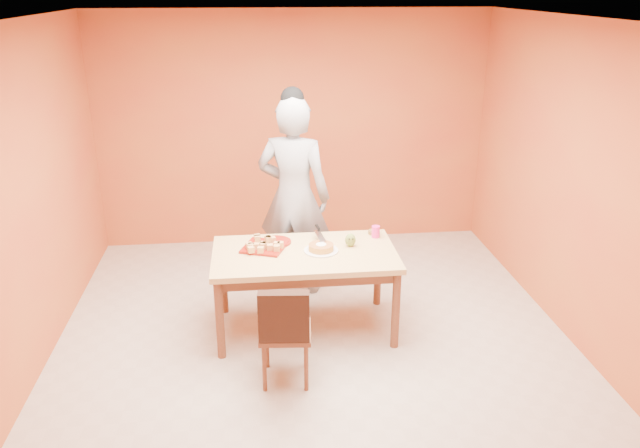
{
  "coord_description": "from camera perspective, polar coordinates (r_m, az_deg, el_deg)",
  "views": [
    {
      "loc": [
        -0.47,
        -4.61,
        2.95
      ],
      "look_at": [
        0.07,
        0.3,
        1.03
      ],
      "focal_mm": 35.0,
      "sensor_mm": 36.0,
      "label": 1
    }
  ],
  "objects": [
    {
      "name": "wall_right",
      "position": [
        5.59,
        23.2,
        2.82
      ],
      "size": [
        0.0,
        5.0,
        5.0
      ],
      "primitive_type": "plane",
      "rotation": [
        1.57,
        0.0,
        -1.57
      ],
      "color": "#B7622A",
      "rests_on": "floor"
    },
    {
      "name": "wall_back",
      "position": [
        7.31,
        -2.45,
        8.54
      ],
      "size": [
        4.5,
        0.0,
        4.5
      ],
      "primitive_type": "plane",
      "rotation": [
        1.57,
        0.0,
        0.0
      ],
      "color": "#B7622A",
      "rests_on": "floor"
    },
    {
      "name": "magenta_glass",
      "position": [
        5.75,
        5.11,
        -0.7
      ],
      "size": [
        0.08,
        0.08,
        0.11
      ],
      "primitive_type": "cylinder",
      "rotation": [
        0.0,
        0.0,
        0.01
      ],
      "color": "#E22184",
      "rests_on": "dining_table"
    },
    {
      "name": "egg_ornament",
      "position": [
        5.53,
        2.8,
        -1.47
      ],
      "size": [
        0.11,
        0.09,
        0.12
      ],
      "primitive_type": "ellipsoid",
      "rotation": [
        0.0,
        0.0,
        0.17
      ],
      "color": "olive",
      "rests_on": "dining_table"
    },
    {
      "name": "white_cake_plate",
      "position": [
        5.44,
        0.1,
        -2.44
      ],
      "size": [
        0.39,
        0.39,
        0.01
      ],
      "primitive_type": "cylinder",
      "rotation": [
        0.0,
        0.0,
        -0.39
      ],
      "color": "silver",
      "rests_on": "dining_table"
    },
    {
      "name": "pastry_platter",
      "position": [
        5.53,
        -5.1,
        -2.1
      ],
      "size": [
        0.45,
        0.45,
        0.02
      ],
      "primitive_type": "cube",
      "rotation": [
        0.0,
        0.0,
        -0.36
      ],
      "color": "maroon",
      "rests_on": "dining_table"
    },
    {
      "name": "cake_server",
      "position": [
        5.58,
        -0.0,
        -1.12
      ],
      "size": [
        0.09,
        0.29,
        0.01
      ],
      "primitive_type": "cube",
      "rotation": [
        0.0,
        0.0,
        0.12
      ],
      "color": "silver",
      "rests_on": "sponge_cake"
    },
    {
      "name": "person",
      "position": [
        6.12,
        -2.4,
        2.5
      ],
      "size": [
        0.84,
        0.68,
        1.98
      ],
      "primitive_type": "imported",
      "rotation": [
        0.0,
        0.0,
        2.81
      ],
      "color": "gray",
      "rests_on": "floor"
    },
    {
      "name": "red_dinner_plate",
      "position": [
        5.63,
        -4.07,
        -1.64
      ],
      "size": [
        0.36,
        0.36,
        0.02
      ],
      "primitive_type": "cylinder",
      "rotation": [
        0.0,
        0.0,
        -0.38
      ],
      "color": "maroon",
      "rests_on": "dining_table"
    },
    {
      "name": "ceiling",
      "position": [
        4.65,
        -0.48,
        18.12
      ],
      "size": [
        5.0,
        5.0,
        0.0
      ],
      "primitive_type": "plane",
      "rotation": [
        3.14,
        0.0,
        0.0
      ],
      "color": "silver",
      "rests_on": "wall_back"
    },
    {
      "name": "checker_tin",
      "position": [
        5.84,
        4.95,
        -0.74
      ],
      "size": [
        0.12,
        0.12,
        0.03
      ],
      "primitive_type": "cylinder",
      "rotation": [
        0.0,
        0.0,
        -0.13
      ],
      "color": "#3D2310",
      "rests_on": "dining_table"
    },
    {
      "name": "sponge_cake",
      "position": [
        5.43,
        0.1,
        -2.15
      ],
      "size": [
        0.23,
        0.23,
        0.05
      ],
      "primitive_type": "cylinder",
      "rotation": [
        0.0,
        0.0,
        0.06
      ],
      "color": "gold",
      "rests_on": "white_cake_plate"
    },
    {
      "name": "wall_left",
      "position": [
        5.2,
        -25.94,
        1.08
      ],
      "size": [
        0.0,
        5.0,
        5.0
      ],
      "primitive_type": "plane",
      "rotation": [
        1.57,
        0.0,
        1.57
      ],
      "color": "#B7622A",
      "rests_on": "floor"
    },
    {
      "name": "pastry_pile",
      "position": [
        5.5,
        -5.12,
        -1.51
      ],
      "size": [
        0.32,
        0.32,
        0.1
      ],
      "primitive_type": null,
      "color": "tan",
      "rests_on": "pastry_platter"
    },
    {
      "name": "floor",
      "position": [
        5.5,
        -0.39,
        -11.25
      ],
      "size": [
        5.0,
        5.0,
        0.0
      ],
      "primitive_type": "plane",
      "color": "#BCB3A1",
      "rests_on": "ground"
    },
    {
      "name": "dining_chair",
      "position": [
        4.88,
        -3.17,
        -9.68
      ],
      "size": [
        0.43,
        0.49,
        0.86
      ],
      "rotation": [
        0.0,
        0.0,
        -0.09
      ],
      "color": "brown",
      "rests_on": "floor"
    },
    {
      "name": "dining_table",
      "position": [
        5.47,
        -1.41,
        -3.48
      ],
      "size": [
        1.6,
        0.9,
        0.76
      ],
      "color": "#D9C171",
      "rests_on": "floor"
    }
  ]
}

